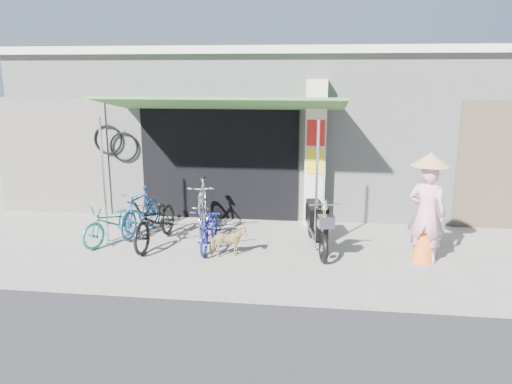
# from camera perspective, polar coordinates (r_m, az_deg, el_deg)

# --- Properties ---
(ground) EXTENTS (80.00, 80.00, 0.00)m
(ground) POSITION_cam_1_polar(r_m,az_deg,el_deg) (8.45, 0.49, -8.24)
(ground) COLOR gray
(ground) RESTS_ON ground
(bicycle_shop) EXTENTS (12.30, 5.30, 3.66)m
(bicycle_shop) POSITION_cam_1_polar(r_m,az_deg,el_deg) (12.99, 3.17, 7.78)
(bicycle_shop) COLOR #969C94
(bicycle_shop) RESTS_ON ground
(shop_pillar) EXTENTS (0.42, 0.44, 3.00)m
(shop_pillar) POSITION_cam_1_polar(r_m,az_deg,el_deg) (10.37, 6.80, 4.37)
(shop_pillar) COLOR beige
(shop_pillar) RESTS_ON ground
(awning) EXTENTS (4.60, 1.88, 2.72)m
(awning) POSITION_cam_1_polar(r_m,az_deg,el_deg) (9.62, -3.75, 9.81)
(awning) COLOR #3C692F
(awning) RESTS_ON ground
(neighbour_left) EXTENTS (2.60, 0.06, 2.60)m
(neighbour_left) POSITION_cam_1_polar(r_m,az_deg,el_deg) (12.09, -22.21, 3.81)
(neighbour_left) COLOR #6B665B
(neighbour_left) RESTS_ON ground
(bike_teal) EXTENTS (1.08, 1.59, 0.79)m
(bike_teal) POSITION_cam_1_polar(r_m,az_deg,el_deg) (9.75, -15.91, -3.32)
(bike_teal) COLOR #1C7F76
(bike_teal) RESTS_ON ground
(bike_blue) EXTENTS (0.65, 1.58, 0.92)m
(bike_blue) POSITION_cam_1_polar(r_m,az_deg,el_deg) (10.12, -13.07, -2.14)
(bike_blue) COLOR #1F528E
(bike_blue) RESTS_ON ground
(bike_black) EXTENTS (0.77, 1.83, 0.94)m
(bike_black) POSITION_cam_1_polar(r_m,az_deg,el_deg) (9.44, -11.38, -3.16)
(bike_black) COLOR black
(bike_black) RESTS_ON ground
(bike_silver) EXTENTS (0.79, 1.85, 1.08)m
(bike_silver) POSITION_cam_1_polar(r_m,az_deg,el_deg) (9.94, -6.12, -1.67)
(bike_silver) COLOR #A5A5A9
(bike_silver) RESTS_ON ground
(bike_navy) EXTENTS (0.56, 1.51, 0.78)m
(bike_navy) POSITION_cam_1_polar(r_m,az_deg,el_deg) (9.14, -5.31, -3.98)
(bike_navy) COLOR navy
(bike_navy) RESTS_ON ground
(street_dog) EXTENTS (0.70, 0.52, 0.54)m
(street_dog) POSITION_cam_1_polar(r_m,az_deg,el_deg) (8.70, -3.22, -5.73)
(street_dog) COLOR #AE7B5C
(street_dog) RESTS_ON ground
(moped) EXTENTS (0.60, 1.79, 1.02)m
(moped) POSITION_cam_1_polar(r_m,az_deg,el_deg) (9.07, 6.97, -3.68)
(moped) COLOR black
(moped) RESTS_ON ground
(nun) EXTENTS (0.72, 0.64, 1.87)m
(nun) POSITION_cam_1_polar(r_m,az_deg,el_deg) (8.76, 18.95, -1.88)
(nun) COLOR pink
(nun) RESTS_ON ground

